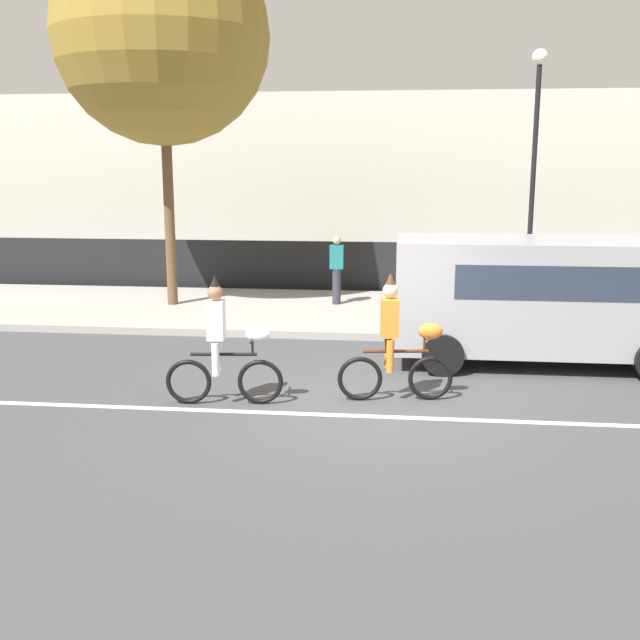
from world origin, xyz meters
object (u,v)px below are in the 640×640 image
Objects in this scene: pedestrian_onlooker at (337,268)px; parade_cyclist_orange at (397,345)px; parked_van_grey at (545,291)px; street_lamp_post at (535,140)px; parade_cyclist_zebra at (225,348)px.

parade_cyclist_orange is at bearing -77.52° from pedestrian_onlooker.
street_lamp_post reaches higher than parked_van_grey.
street_lamp_post is at bearing 84.13° from parked_van_grey.
parade_cyclist_orange is at bearing -136.32° from parked_van_grey.
parked_van_grey is (5.01, 2.87, 0.44)m from parade_cyclist_zebra.
pedestrian_onlooker is at bearing 102.48° from parade_cyclist_orange.
street_lamp_post reaches higher than parade_cyclist_zebra.
parked_van_grey is at bearing 43.68° from parade_cyclist_orange.
pedestrian_onlooker is (0.98, 7.24, 0.17)m from parade_cyclist_zebra.
parade_cyclist_zebra is 2.52m from parade_cyclist_orange.
parade_cyclist_orange is at bearing 10.40° from parade_cyclist_zebra.
parked_van_grey reaches higher than pedestrian_onlooker.
parade_cyclist_zebra is 1.19× the size of pedestrian_onlooker.
parade_cyclist_orange is 0.33× the size of street_lamp_post.
pedestrian_onlooker is (-1.50, 6.78, 0.17)m from parade_cyclist_orange.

